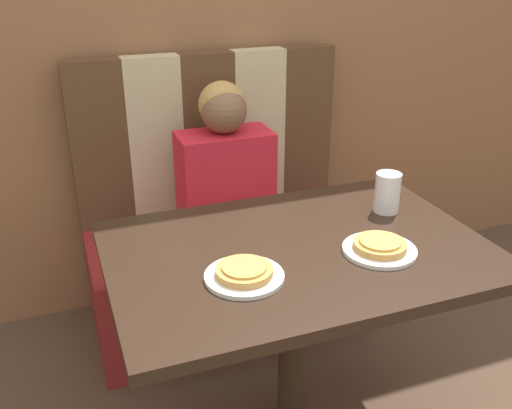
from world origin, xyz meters
The scene contains 9 objects.
booth_seat centered at (0.00, 0.68, 0.21)m, with size 1.10×0.55×0.43m.
booth_backrest centered at (0.00, 0.92, 0.76)m, with size 1.10×0.08×0.67m.
dining_table centered at (0.00, 0.00, 0.62)m, with size 1.07×0.74×0.70m.
person centered at (0.00, 0.69, 0.72)m, with size 0.36×0.21×0.60m.
plate_left centered at (-0.20, -0.11, 0.71)m, with size 0.21×0.21×0.01m.
plate_right centered at (0.20, -0.11, 0.71)m, with size 0.21×0.21×0.01m.
pizza_left centered at (-0.20, -0.11, 0.73)m, with size 0.15×0.15×0.03m.
pizza_right centered at (0.20, -0.11, 0.73)m, with size 0.15×0.15×0.03m.
drinking_cup centered at (0.36, 0.12, 0.77)m, with size 0.08×0.08×0.13m.
Camera 1 is at (-0.61, -1.29, 1.48)m, focal length 40.00 mm.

